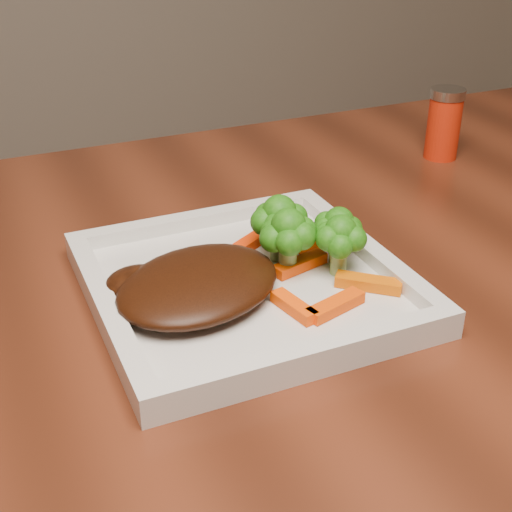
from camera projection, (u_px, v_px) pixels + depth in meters
name	position (u px, v px, depth m)	size (l,w,h in m)	color
dining_table	(503.00, 480.00, 0.94)	(1.60, 0.90, 0.75)	#532313
plate	(246.00, 288.00, 0.64)	(0.27, 0.27, 0.01)	silver
steak	(198.00, 284.00, 0.61)	(0.15, 0.12, 0.03)	#341507
broccoli_0	(279.00, 225.00, 0.66)	(0.06, 0.06, 0.07)	#267914
broccoli_1	(338.00, 231.00, 0.66)	(0.05, 0.05, 0.06)	#1C6F12
broccoli_2	(340.00, 244.00, 0.64)	(0.05, 0.05, 0.06)	#2F7112
broccoli_3	(288.00, 242.00, 0.64)	(0.06, 0.06, 0.06)	#1E6410
carrot_0	(335.00, 305.00, 0.60)	(0.06, 0.02, 0.01)	#EE4403
carrot_1	(369.00, 283.00, 0.63)	(0.06, 0.02, 0.01)	#DA5B03
carrot_2	(294.00, 307.00, 0.59)	(0.05, 0.01, 0.01)	#FF4804
carrot_3	(324.00, 240.00, 0.70)	(0.06, 0.02, 0.01)	#FC4B04
carrot_4	(245.00, 246.00, 0.69)	(0.05, 0.01, 0.01)	#ED3103
carrot_6	(300.00, 264.00, 0.66)	(0.06, 0.01, 0.01)	#F03F03
spice_shaker	(444.00, 124.00, 0.92)	(0.04, 0.04, 0.09)	red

